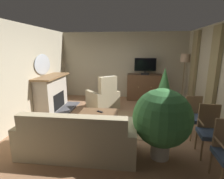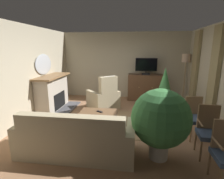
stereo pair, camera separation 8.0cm
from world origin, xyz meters
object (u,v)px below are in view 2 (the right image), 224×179
Objects in this scene: tv_remote at (100,112)px; side_chair_tucked_against_wall at (209,130)px; coffee_table at (99,113)px; armchair_near_window at (104,99)px; sofa_floral at (76,140)px; potted_plant_on_hearth_side at (164,90)px; fireplace at (53,93)px; side_chair_mid_row at (195,116)px; wall_mirror_oval at (44,64)px; television at (146,66)px; tv_cabinet at (145,88)px; floor_lamp at (186,62)px; potted_plant_small_fern_corner at (161,119)px.

tv_remote is 2.49m from side_chair_tucked_against_wall.
coffee_table is 1.38m from armchair_near_window.
sofa_floral is 1.51× the size of potted_plant_on_hearth_side.
fireplace is 1.80× the size of side_chair_mid_row.
wall_mirror_oval is 0.44× the size of sofa_floral.
wall_mirror_oval is 3.85m from potted_plant_on_hearth_side.
armchair_near_window is at bearing -139.92° from television.
tv_cabinet reaches higher than tv_remote.
coffee_table is (2.01, -1.06, -1.15)m from wall_mirror_oval.
fireplace is at bearing 0.00° from wall_mirror_oval.
potted_plant_on_hearth_side reaches higher than fireplace.
fireplace is 1.12× the size of potted_plant_on_hearth_side.
television is 0.84× the size of side_chair_tucked_against_wall.
tv_cabinet is 0.87m from television.
tv_cabinet is 7.91× the size of tv_remote.
armchair_near_window is 2.93m from side_chair_mid_row.
armchair_near_window is at bearing 146.03° from side_chair_mid_row.
tv_remote is 0.18× the size of side_chair_tucked_against_wall.
sofa_floral is 2.52m from side_chair_tucked_against_wall.
floor_lamp is at bearing 52.03° from sofa_floral.
potted_plant_on_hearth_side is at bearing -1.83° from fireplace.
television is 3.82m from side_chair_tucked_against_wall.
coffee_table is at bearing -138.91° from floor_lamp.
potted_plant_on_hearth_side is at bearing 27.97° from coffee_table.
tv_cabinet is 3.87m from potted_plant_small_fern_corner.
floor_lamp is (2.67, 2.40, 1.10)m from tv_remote.
coffee_table is 1.34m from sofa_floral.
coffee_table is at bearing -117.00° from television.
tv_remote is (-1.29, -2.63, -0.94)m from television.
tv_remote is at bearing 174.70° from side_chair_mid_row.
tv_cabinet is 0.74× the size of floor_lamp.
wall_mirror_oval is at bearing -155.38° from television.
sofa_floral is 1.67× the size of potted_plant_small_fern_corner.
television is 0.37× the size of sofa_floral.
potted_plant_small_fern_corner is at bearing -41.58° from coffee_table.
side_chair_tucked_against_wall is (4.08, -2.07, -0.03)m from fireplace.
television is 4.81× the size of tv_remote.
armchair_near_window is 1.33× the size of side_chair_mid_row.
potted_plant_on_hearth_side is at bearing 113.88° from side_chair_mid_row.
floor_lamp reaches higher than side_chair_tucked_against_wall.
television reaches higher than side_chair_tucked_against_wall.
coffee_table is 0.74× the size of potted_plant_small_fern_corner.
side_chair_mid_row is at bearing -17.93° from fireplace.
wall_mirror_oval reaches higher than floor_lamp.
side_chair_mid_row is 0.50× the size of floor_lamp.
tv_cabinet is 2.97m from tv_remote.
side_chair_mid_row is at bearing -71.02° from tv_cabinet.
tv_remote is 1.30m from sofa_floral.
side_chair_tucked_against_wall is (2.32, -1.01, 0.16)m from coffee_table.
tv_cabinet is at bearing 41.30° from armchair_near_window.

